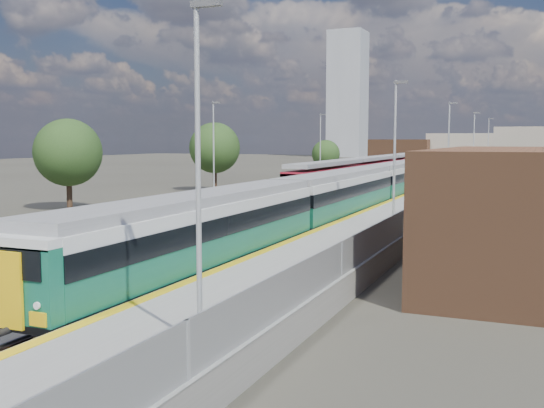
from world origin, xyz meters
The scene contains 11 objects.
ground centered at (0.00, 50.00, 0.00)m, with size 320.00×320.00×0.00m, color #47443A.
ballast_bed centered at (-2.25, 52.50, 0.03)m, with size 10.50×155.00×0.06m, color #565451.
tracks centered at (-1.65, 54.18, 0.11)m, with size 8.96×160.00×0.17m.
platform_right centered at (5.28, 52.49, 0.54)m, with size 4.70×155.00×8.52m.
platform_left centered at (-9.05, 52.49, 0.52)m, with size 4.30×155.00×8.52m.
buildings centered at (-18.12, 138.60, 10.70)m, with size 72.00×185.50×40.00m.
green_train centered at (1.50, 38.45, 2.05)m, with size 2.65×73.89×2.92m.
red_train centered at (-5.50, 66.46, 1.99)m, with size 2.66×54.02×3.36m.
tree_a centered at (-20.87, 29.75, 4.54)m, with size 5.32×5.32×7.21m.
tree_b centered at (-19.04, 50.69, 4.66)m, with size 5.46×5.46×7.41m.
tree_c centered at (-15.55, 78.34, 3.47)m, with size 4.07×4.07×5.52m.
Camera 1 is at (13.49, -10.10, 5.57)m, focal length 42.00 mm.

